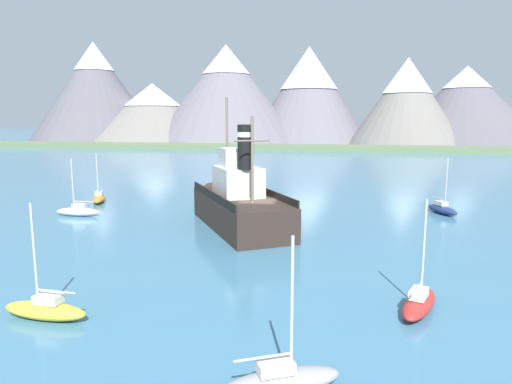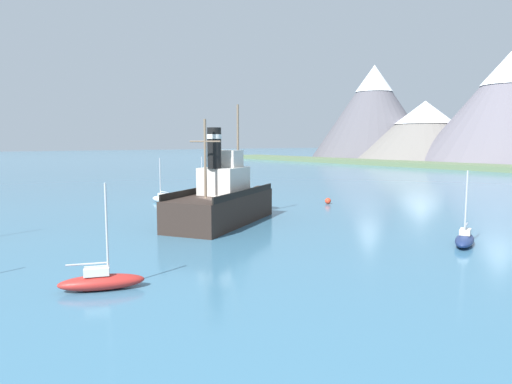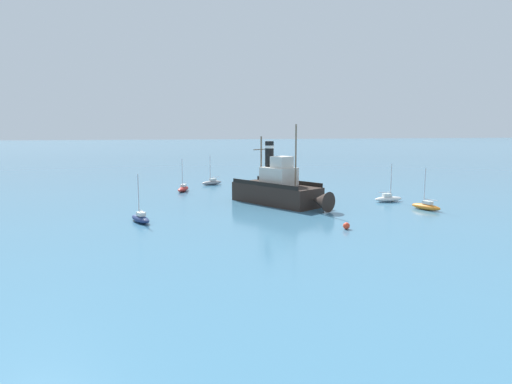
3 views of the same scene
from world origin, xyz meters
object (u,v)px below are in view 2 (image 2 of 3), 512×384
object	(u,v)px
sailboat_navy	(465,239)
sailboat_red	(101,281)
sailboat_white	(162,199)
mooring_buoy	(328,201)
old_tugboat	(225,200)
sailboat_orange	(204,194)

from	to	relation	value
sailboat_navy	sailboat_red	distance (m)	22.43
sailboat_navy	sailboat_white	world-z (taller)	same
sailboat_navy	mooring_buoy	xyz separation A→B (m)	(-19.21, 7.13, -0.10)
sailboat_navy	old_tugboat	bearing A→B (deg)	-154.66
sailboat_orange	mooring_buoy	world-z (taller)	sailboat_orange
sailboat_white	mooring_buoy	size ratio (longest dim) A/B	7.50
sailboat_navy	sailboat_white	xyz separation A→B (m)	(-30.77, -6.83, 0.00)
old_tugboat	sailboat_white	world-z (taller)	old_tugboat
old_tugboat	sailboat_orange	distance (m)	17.42
sailboat_orange	mooring_buoy	xyz separation A→B (m)	(13.11, 7.76, -0.10)
sailboat_red	old_tugboat	bearing A→B (deg)	128.88
mooring_buoy	sailboat_navy	bearing A→B (deg)	-20.35
sailboat_red	sailboat_white	xyz separation A→B (m)	(-25.53, 14.97, 0.00)
old_tugboat	sailboat_red	world-z (taller)	old_tugboat
old_tugboat	sailboat_red	size ratio (longest dim) A/B	2.87
old_tugboat	sailboat_white	distance (m)	14.36
mooring_buoy	sailboat_white	bearing A→B (deg)	-129.62
sailboat_navy	mooring_buoy	world-z (taller)	sailboat_navy
sailboat_navy	sailboat_red	bearing A→B (deg)	-103.50
old_tugboat	sailboat_red	distance (m)	18.02
sailboat_orange	sailboat_white	xyz separation A→B (m)	(1.55, -6.20, 0.00)
sailboat_navy	mooring_buoy	bearing A→B (deg)	159.65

